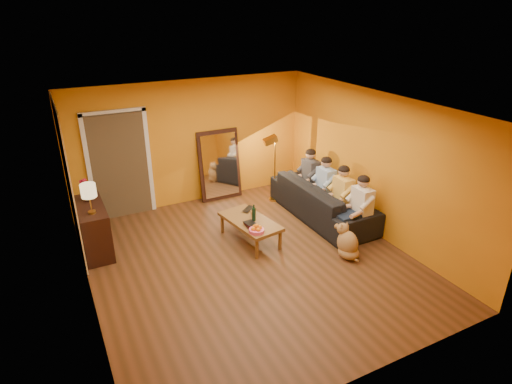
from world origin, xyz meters
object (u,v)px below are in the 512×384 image
vase (87,196)px  person_far_left (362,207)px  floor_lamp (275,169)px  person_mid_right (326,186)px  laptop (250,210)px  sideboard (94,228)px  mirror_frame (219,165)px  person_far_right (310,177)px  coffee_table (250,230)px  person_mid_left (343,196)px  sofa (322,200)px  dog (348,241)px  tumbler (253,213)px  wine_bottle (254,213)px  table_lamp (90,199)px

vase → person_far_left: bearing=-24.3°
floor_lamp → person_mid_right: bearing=-49.4°
laptop → person_far_left: bearing=-72.7°
sideboard → floor_lamp: bearing=6.1°
mirror_frame → laptop: 1.70m
person_far_right → vase: 4.39m
coffee_table → person_mid_left: person_mid_left is taller
sideboard → sofa: sideboard is taller
dog → tumbler: 1.75m
sideboard → floor_lamp: (3.78, 0.40, 0.29)m
wine_bottle → mirror_frame: bearing=84.2°
floor_lamp → tumbler: 1.68m
sofa → table_lamp: bearing=84.3°
person_mid_left → wine_bottle: size_ratio=3.94×
sofa → floor_lamp: (-0.46, 1.13, 0.35)m
coffee_table → person_mid_left: bearing=-16.4°
table_lamp → wine_bottle: bearing=-14.8°
person_far_left → person_far_right: (0.00, 1.65, 0.00)m
sideboard → tumbler: bearing=-17.0°
person_far_left → vase: bearing=155.7°
coffee_table → wine_bottle: size_ratio=3.94×
sofa → person_far_left: bearing=-172.6°
laptop → person_mid_right: bearing=-39.6°
dog → person_far_left: bearing=27.6°
table_lamp → floor_lamp: (3.78, 0.70, -0.39)m
dog → person_mid_left: size_ratio=0.50×
person_mid_right → table_lamp: bearing=175.7°
person_far_right → vase: size_ratio=6.61×
person_mid_right → laptop: 1.67m
wine_bottle → person_far_right: bearing=26.9°
table_lamp → tumbler: bearing=-10.9°
coffee_table → person_far_right: 2.07m
mirror_frame → person_far_right: 1.96m
person_far_left → person_mid_right: 1.10m
table_lamp → floor_lamp: size_ratio=0.35×
sideboard → coffee_table: bearing=-20.2°
sofa → wine_bottle: (-1.66, -0.26, 0.21)m
sideboard → tumbler: 2.77m
person_far_left → person_mid_left: 0.55m
sofa → tumbler: size_ratio=24.45×
person_far_right → person_mid_left: bearing=-90.0°
floor_lamp → wine_bottle: 1.84m
sofa → person_far_left: (0.13, -1.00, 0.24)m
sideboard → vase: 0.57m
laptop → vase: (-2.71, 0.83, 0.51)m
coffee_table → person_far_left: size_ratio=1.00×
mirror_frame → person_far_left: (1.58, -2.80, -0.15)m
table_lamp → floor_lamp: bearing=10.5°
mirror_frame → vase: size_ratio=8.23×
mirror_frame → person_mid_right: size_ratio=1.25×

